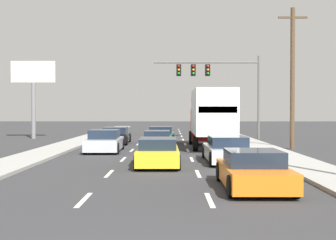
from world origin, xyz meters
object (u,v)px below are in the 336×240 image
car_yellow (158,153)px  utility_pole_mid (292,76)px  car_white (227,150)px  traffic_signal_mast (211,76)px  box_truck (211,116)px  car_orange (253,171)px  car_green (161,135)px  car_gray (157,141)px  roadside_billboard (33,84)px  car_black (116,136)px  car_silver (105,142)px

car_yellow → utility_pole_mid: 12.31m
car_white → traffic_signal_mast: (0.80, 16.82, 4.80)m
car_yellow → box_truck: size_ratio=0.55×
car_white → car_orange: size_ratio=1.14×
utility_pole_mid → car_green: bearing=146.5°
car_gray → utility_pole_mid: size_ratio=0.47×
box_truck → utility_pole_mid: utility_pole_mid is taller
car_white → utility_pole_mid: size_ratio=0.53×
roadside_billboard → car_black: bearing=-36.1°
car_black → car_gray: bearing=-60.2°
car_green → roadside_billboard: roadside_billboard is taller
car_green → box_truck: bearing=-55.1°
car_green → car_white: size_ratio=0.96×
car_green → car_yellow: 13.83m
traffic_signal_mast → roadside_billboard: (-15.20, 0.58, -0.65)m
car_white → utility_pole_mid: 9.52m
car_silver → utility_pole_mid: 12.27m
car_black → utility_pole_mid: (11.60, -4.64, 3.97)m
car_black → car_gray: car_black is taller
car_silver → car_gray: car_silver is taller
car_green → traffic_signal_mast: 7.63m
car_white → traffic_signal_mast: bearing=87.3°
car_silver → car_gray: (3.07, 0.85, -0.03)m
traffic_signal_mast → utility_pole_mid: bearing=-66.7°
car_black → roadside_billboard: 10.50m
car_gray → car_yellow: bearing=-88.1°
car_yellow → traffic_signal_mast: size_ratio=0.51×
car_silver → car_white: (6.49, -5.30, -0.02)m
car_gray → car_orange: (3.36, -13.18, -0.01)m
car_black → box_truck: box_truck is taller
car_silver → car_yellow: bearing=-63.1°
roadside_billboard → car_white: bearing=-50.4°
car_gray → box_truck: size_ratio=0.51×
car_green → car_silver: bearing=-113.4°
box_truck → car_black: bearing=149.4°
car_orange → utility_pole_mid: 15.50m
car_white → traffic_signal_mast: traffic_signal_mast is taller
car_black → traffic_signal_mast: bearing=34.6°
car_silver → car_yellow: 7.34m
car_gray → car_white: car_white is taller
car_orange → car_gray: bearing=104.3°
car_silver → car_yellow: size_ratio=0.96×
car_black → box_truck: size_ratio=0.54×
box_truck → car_green: bearing=124.9°
car_silver → car_gray: bearing=15.4°
car_orange → roadside_billboard: bearing=120.4°
box_truck → traffic_signal_mast: size_ratio=0.92×
box_truck → car_orange: size_ratio=2.00×
car_black → car_white: 13.44m
car_green → car_white: car_white is taller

